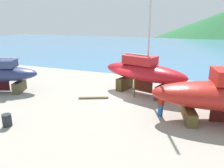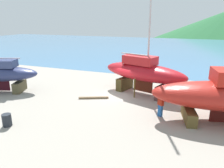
# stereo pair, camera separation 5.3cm
# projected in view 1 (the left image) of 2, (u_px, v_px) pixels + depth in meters

# --- Properties ---
(ground_plane) EXTENTS (49.11, 49.11, 0.00)m
(ground_plane) POSITION_uv_depth(u_px,v_px,m) (99.00, 111.00, 17.38)
(ground_plane) COLOR #9B9488
(sea_water) EXTENTS (154.55, 62.87, 0.01)m
(sea_water) POSITION_uv_depth(u_px,v_px,m) (168.00, 48.00, 56.48)
(sea_water) COLOR teal
(sea_water) RESTS_ON ground
(sailboat_large_starboard) EXTENTS (9.19, 5.24, 13.04)m
(sailboat_large_starboard) POSITION_uv_depth(u_px,v_px,m) (143.00, 72.00, 20.94)
(sailboat_large_starboard) COLOR #492E2C
(sailboat_large_starboard) RESTS_ON ground
(worker) EXTENTS (0.50, 0.45, 1.74)m
(worker) POSITION_uv_depth(u_px,v_px,m) (161.00, 105.00, 16.23)
(worker) COLOR #205193
(worker) RESTS_ON ground
(barrel_rust_mid) EXTENTS (0.79, 0.79, 0.86)m
(barrel_rust_mid) POSITION_uv_depth(u_px,v_px,m) (7.00, 120.00, 14.82)
(barrel_rust_mid) COLOR #262A31
(barrel_rust_mid) RESTS_ON ground
(timber_short_skew) EXTENTS (2.61, 1.35, 0.17)m
(timber_short_skew) POSITION_uv_depth(u_px,v_px,m) (94.00, 98.00, 20.10)
(timber_short_skew) COLOR brown
(timber_short_skew) RESTS_ON ground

